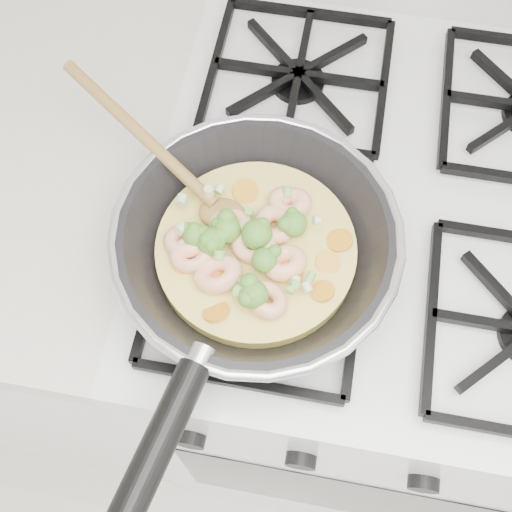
# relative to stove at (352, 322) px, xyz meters

# --- Properties ---
(stove) EXTENTS (0.60, 0.60, 0.92)m
(stove) POSITION_rel_stove_xyz_m (0.00, 0.00, 0.00)
(stove) COLOR white
(stove) RESTS_ON ground
(skillet) EXTENTS (0.40, 0.47, 0.09)m
(skillet) POSITION_rel_stove_xyz_m (-0.16, -0.13, 0.50)
(skillet) COLOR black
(skillet) RESTS_ON stove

